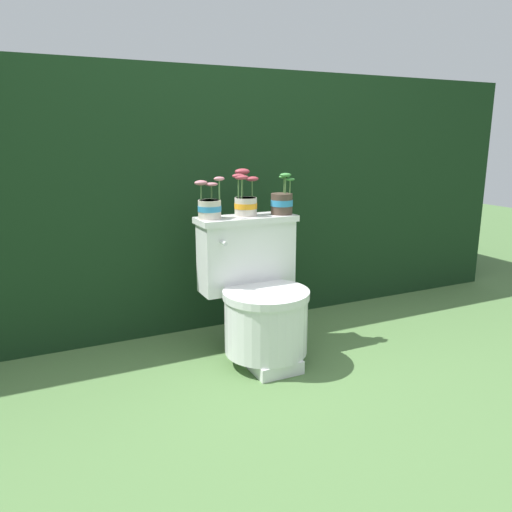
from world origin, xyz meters
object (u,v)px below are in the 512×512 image
object	(u,v)px
toilet	(259,298)
potted_plant_left	(210,206)
potted_plant_midleft	(245,200)
potted_plant_middle	(282,201)

from	to	relation	value
toilet	potted_plant_left	distance (m)	0.51
potted_plant_midleft	toilet	bearing A→B (deg)	-91.62
potted_plant_midleft	potted_plant_middle	bearing A→B (deg)	-10.55
potted_plant_midleft	potted_plant_middle	size ratio (longest dim) A/B	1.11
toilet	potted_plant_midleft	size ratio (longest dim) A/B	3.01
toilet	potted_plant_left	bearing A→B (deg)	142.17
potted_plant_midleft	potted_plant_middle	xyz separation A→B (m)	(0.19, -0.04, -0.01)
toilet	potted_plant_left	size ratio (longest dim) A/B	3.44
toilet	potted_plant_middle	bearing A→B (deg)	33.71
toilet	potted_plant_middle	distance (m)	0.51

